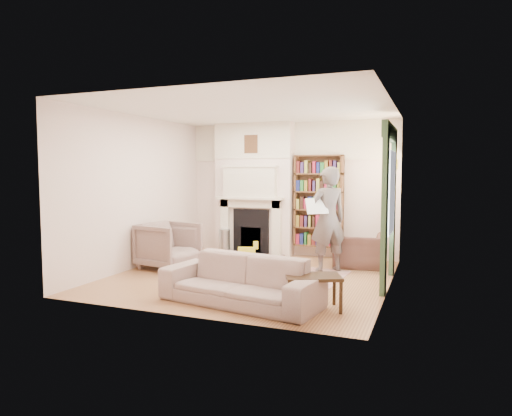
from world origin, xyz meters
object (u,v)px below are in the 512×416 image
at_px(man_reading, 328,219).
at_px(sofa, 241,280).
at_px(bookcase, 319,201).
at_px(coffee_table, 313,292).
at_px(rocking_horse, 247,253).
at_px(paraffin_heater, 224,242).
at_px(armchair_reading, 358,250).
at_px(armchair_left, 169,245).

bearing_deg(man_reading, sofa, 35.06).
distance_m(sofa, man_reading, 2.55).
distance_m(bookcase, man_reading, 1.35).
xyz_separation_m(coffee_table, rocking_horse, (-1.88, 2.29, 0.00)).
height_order(coffee_table, paraffin_heater, paraffin_heater).
height_order(bookcase, man_reading, bookcase).
relative_size(armchair_reading, rocking_horse, 1.86).
xyz_separation_m(man_reading, paraffin_heater, (-2.42, 0.82, -0.66)).
relative_size(sofa, coffee_table, 3.12).
xyz_separation_m(man_reading, rocking_horse, (-1.56, 0.01, -0.71)).
xyz_separation_m(bookcase, armchair_reading, (0.92, -0.64, -0.86)).
distance_m(man_reading, coffee_table, 2.42).
bearing_deg(bookcase, armchair_reading, -34.81).
bearing_deg(rocking_horse, coffee_table, -69.22).
bearing_deg(bookcase, armchair_left, -138.75).
relative_size(armchair_reading, paraffin_heater, 1.74).
bearing_deg(sofa, paraffin_heater, 128.05).
bearing_deg(bookcase, man_reading, -69.26).
distance_m(sofa, rocking_horse, 2.56).
height_order(man_reading, paraffin_heater, man_reading).
bearing_deg(man_reading, bookcase, -108.88).
relative_size(armchair_left, rocking_horse, 1.81).
xyz_separation_m(man_reading, coffee_table, (0.32, -2.29, -0.71)).
xyz_separation_m(armchair_reading, sofa, (-1.10, -2.99, 0.01)).
bearing_deg(armchair_reading, man_reading, 46.83).
bearing_deg(sofa, man_reading, 83.98).
xyz_separation_m(armchair_left, coffee_table, (3.10, -1.50, -0.20)).
distance_m(armchair_left, man_reading, 2.94).
xyz_separation_m(bookcase, rocking_horse, (-1.09, -1.23, -0.95)).
relative_size(armchair_left, coffee_table, 1.33).
height_order(sofa, paraffin_heater, sofa).
bearing_deg(coffee_table, bookcase, 78.88).
relative_size(sofa, paraffin_heater, 3.97).
height_order(armchair_left, sofa, armchair_left).
height_order(armchair_reading, rocking_horse, armchair_reading).
bearing_deg(coffee_table, sofa, 162.00).
relative_size(armchair_reading, armchair_left, 1.03).
relative_size(coffee_table, paraffin_heater, 1.27).
xyz_separation_m(bookcase, man_reading, (0.47, -1.24, -0.24)).
xyz_separation_m(sofa, man_reading, (0.65, 2.39, 0.61)).
xyz_separation_m(bookcase, coffee_table, (0.79, -3.53, -0.95)).
bearing_deg(armchair_left, man_reading, -64.25).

